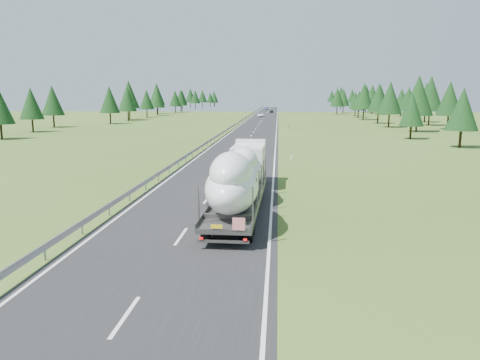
# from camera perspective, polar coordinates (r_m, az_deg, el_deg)

# --- Properties ---
(ground) EXTENTS (400.00, 400.00, 0.00)m
(ground) POSITION_cam_1_polar(r_m,az_deg,el_deg) (24.66, -7.19, -6.87)
(ground) COLOR #3B551C
(ground) RESTS_ON ground
(road_surface) EXTENTS (10.00, 400.00, 0.02)m
(road_surface) POSITION_cam_1_polar(r_m,az_deg,el_deg) (123.37, 2.36, 6.83)
(road_surface) COLOR black
(road_surface) RESTS_ON ground
(guardrail) EXTENTS (0.10, 400.00, 0.76)m
(guardrail) POSITION_cam_1_polar(r_m,az_deg,el_deg) (123.61, -0.11, 7.12)
(guardrail) COLOR slate
(guardrail) RESTS_ON ground
(marker_posts) EXTENTS (0.13, 350.08, 1.00)m
(marker_posts) POSITION_cam_1_polar(r_m,az_deg,el_deg) (178.19, 5.20, 7.99)
(marker_posts) COLOR silver
(marker_posts) RESTS_ON ground
(highway_sign) EXTENTS (0.08, 0.90, 2.60)m
(highway_sign) POSITION_cam_1_polar(r_m,az_deg,el_deg) (103.23, 5.94, 7.13)
(highway_sign) COLOR slate
(highway_sign) RESTS_ON ground
(tree_line_right) EXTENTS (28.26, 355.81, 12.55)m
(tree_line_right) POSITION_cam_1_polar(r_m,az_deg,el_deg) (152.03, 18.47, 9.59)
(tree_line_right) COLOR black
(tree_line_right) RESTS_ON ground
(tree_line_left) EXTENTS (15.48, 356.38, 12.60)m
(tree_line_left) POSITION_cam_1_polar(r_m,az_deg,el_deg) (175.53, -11.41, 9.89)
(tree_line_left) COLOR black
(tree_line_left) RESTS_ON ground
(boat_truck) EXTENTS (3.01, 19.26, 4.37)m
(boat_truck) POSITION_cam_1_polar(r_m,az_deg,el_deg) (29.96, 0.08, 0.70)
(boat_truck) COLOR silver
(boat_truck) RESTS_ON ground
(distant_van) EXTENTS (2.54, 5.13, 1.40)m
(distant_van) POSITION_cam_1_polar(r_m,az_deg,el_deg) (166.48, 2.55, 7.93)
(distant_van) COLOR white
(distant_van) RESTS_ON ground
(distant_car_dark) EXTENTS (1.57, 3.77, 1.28)m
(distant_car_dark) POSITION_cam_1_polar(r_m,az_deg,el_deg) (210.34, 3.87, 8.37)
(distant_car_dark) COLOR black
(distant_car_dark) RESTS_ON ground
(distant_car_blue) EXTENTS (1.65, 4.14, 1.34)m
(distant_car_blue) POSITION_cam_1_polar(r_m,az_deg,el_deg) (250.89, 3.27, 8.67)
(distant_car_blue) COLOR navy
(distant_car_blue) RESTS_ON ground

